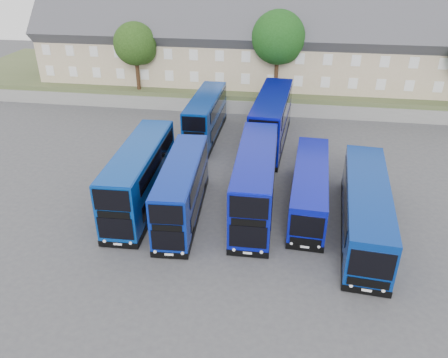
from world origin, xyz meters
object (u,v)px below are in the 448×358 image
(dd_front_mid, at_px, (182,191))
(coach_east_a, at_px, (310,188))
(tree_west, at_px, (137,45))
(tree_mid, at_px, (280,39))
(dd_front_left, at_px, (140,177))

(dd_front_mid, xyz_separation_m, coach_east_a, (8.85, 2.60, -0.48))
(tree_west, bearing_deg, tree_mid, 1.79)
(tree_mid, bearing_deg, coach_east_a, -80.54)
(coach_east_a, height_order, tree_west, tree_west)
(tree_west, bearing_deg, dd_front_mid, -65.06)
(dd_front_left, relative_size, tree_west, 1.49)
(dd_front_left, distance_m, dd_front_mid, 3.53)
(dd_front_left, bearing_deg, tree_west, 106.31)
(dd_front_mid, height_order, tree_west, tree_west)
(dd_front_left, bearing_deg, coach_east_a, 5.15)
(tree_west, xyz_separation_m, tree_mid, (16.00, 0.50, 1.02))
(coach_east_a, height_order, tree_mid, tree_mid)
(dd_front_mid, relative_size, coach_east_a, 0.91)
(dd_front_mid, bearing_deg, dd_front_left, 159.04)
(dd_front_left, xyz_separation_m, coach_east_a, (12.22, 1.55, -0.69))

